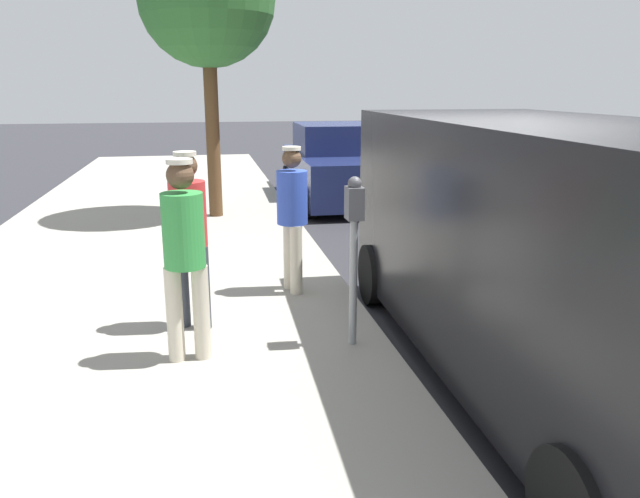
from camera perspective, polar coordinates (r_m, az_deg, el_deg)
The scene contains 8 objects.
ground_plane at distance 6.65m, azimuth 13.20°, elevation -6.78°, with size 80.00×80.00×0.00m, color #2D2D33.
sidewalk_slab at distance 6.15m, azimuth -18.50°, elevation -8.23°, with size 5.00×32.00×0.15m, color #9E998E.
parking_meter_near at distance 5.32m, azimuth 3.18°, elevation 1.52°, with size 0.14×0.18×1.52m.
pedestrian_in_green at distance 5.13m, azimuth -12.49°, elevation 0.09°, with size 0.36×0.34×1.71m.
pedestrian_in_red at distance 5.84m, azimuth -12.08°, elevation 1.79°, with size 0.34×0.34×1.69m.
pedestrian_in_blue at distance 6.80m, azimuth -2.59°, elevation 3.59°, with size 0.34×0.36×1.63m.
parked_van at distance 5.30m, azimuth 20.94°, elevation 0.22°, with size 2.23×5.24×2.15m.
parked_sedan_behind at distance 13.29m, azimuth 1.57°, elevation 7.63°, with size 2.03×4.44×1.65m.
Camera 1 is at (2.61, 5.62, 2.40)m, focal length 34.46 mm.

